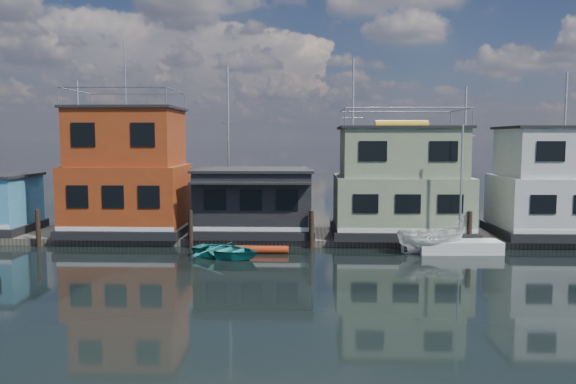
{
  "coord_description": "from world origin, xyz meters",
  "views": [
    {
      "loc": [
        2.79,
        -22.71,
        6.35
      ],
      "look_at": [
        1.55,
        12.0,
        3.0
      ],
      "focal_mm": 35.0,
      "sensor_mm": 36.0,
      "label": 1
    }
  ],
  "objects_px": {
    "houseboat_dark": "(255,201)",
    "houseboat_green": "(400,184)",
    "day_sailer": "(459,246)",
    "houseboat_white": "(565,184)",
    "motorboat": "(431,240)",
    "dinghy_teal": "(226,250)",
    "red_kayak": "(262,250)",
    "houseboat_red": "(128,174)"
  },
  "relations": [
    {
      "from": "houseboat_dark",
      "to": "houseboat_green",
      "type": "distance_m",
      "value": 9.07
    },
    {
      "from": "day_sailer",
      "to": "houseboat_white",
      "type": "bearing_deg",
      "value": 25.24
    },
    {
      "from": "motorboat",
      "to": "houseboat_dark",
      "type": "bearing_deg",
      "value": 62.6
    },
    {
      "from": "dinghy_teal",
      "to": "red_kayak",
      "type": "height_order",
      "value": "dinghy_teal"
    },
    {
      "from": "houseboat_dark",
      "to": "dinghy_teal",
      "type": "height_order",
      "value": "houseboat_dark"
    },
    {
      "from": "red_kayak",
      "to": "motorboat",
      "type": "bearing_deg",
      "value": 3.07
    },
    {
      "from": "houseboat_dark",
      "to": "motorboat",
      "type": "bearing_deg",
      "value": -21.46
    },
    {
      "from": "houseboat_dark",
      "to": "houseboat_green",
      "type": "bearing_deg",
      "value": 0.12
    },
    {
      "from": "red_kayak",
      "to": "day_sailer",
      "type": "distance_m",
      "value": 10.95
    },
    {
      "from": "houseboat_green",
      "to": "dinghy_teal",
      "type": "distance_m",
      "value": 11.87
    },
    {
      "from": "motorboat",
      "to": "red_kayak",
      "type": "distance_m",
      "value": 9.35
    },
    {
      "from": "houseboat_white",
      "to": "houseboat_red",
      "type": "bearing_deg",
      "value": -180.0
    },
    {
      "from": "red_kayak",
      "to": "day_sailer",
      "type": "height_order",
      "value": "day_sailer"
    },
    {
      "from": "houseboat_white",
      "to": "red_kayak",
      "type": "xyz_separation_m",
      "value": [
        -18.25,
        -4.3,
        -3.32
      ]
    },
    {
      "from": "houseboat_dark",
      "to": "red_kayak",
      "type": "height_order",
      "value": "houseboat_dark"
    },
    {
      "from": "houseboat_dark",
      "to": "red_kayak",
      "type": "relative_size",
      "value": 2.49
    },
    {
      "from": "motorboat",
      "to": "houseboat_green",
      "type": "bearing_deg",
      "value": 9.22
    },
    {
      "from": "houseboat_green",
      "to": "dinghy_teal",
      "type": "relative_size",
      "value": 2.16
    },
    {
      "from": "houseboat_dark",
      "to": "houseboat_white",
      "type": "xyz_separation_m",
      "value": [
        19.0,
        0.02,
        1.12
      ]
    },
    {
      "from": "dinghy_teal",
      "to": "day_sailer",
      "type": "bearing_deg",
      "value": -57.02
    },
    {
      "from": "houseboat_red",
      "to": "day_sailer",
      "type": "height_order",
      "value": "houseboat_red"
    },
    {
      "from": "dinghy_teal",
      "to": "motorboat",
      "type": "distance_m",
      "value": 11.23
    },
    {
      "from": "houseboat_dark",
      "to": "motorboat",
      "type": "height_order",
      "value": "houseboat_dark"
    },
    {
      "from": "houseboat_white",
      "to": "dinghy_teal",
      "type": "xyz_separation_m",
      "value": [
        -20.04,
        -5.5,
        -3.13
      ]
    },
    {
      "from": "red_kayak",
      "to": "dinghy_teal",
      "type": "bearing_deg",
      "value": -144.96
    },
    {
      "from": "houseboat_white",
      "to": "motorboat",
      "type": "height_order",
      "value": "houseboat_white"
    },
    {
      "from": "houseboat_dark",
      "to": "day_sailer",
      "type": "bearing_deg",
      "value": -17.92
    },
    {
      "from": "houseboat_dark",
      "to": "motorboat",
      "type": "distance_m",
      "value": 10.96
    },
    {
      "from": "houseboat_green",
      "to": "motorboat",
      "type": "distance_m",
      "value": 4.99
    },
    {
      "from": "red_kayak",
      "to": "day_sailer",
      "type": "xyz_separation_m",
      "value": [
        10.93,
        0.5,
        0.2
      ]
    },
    {
      "from": "dinghy_teal",
      "to": "motorboat",
      "type": "height_order",
      "value": "motorboat"
    },
    {
      "from": "houseboat_red",
      "to": "dinghy_teal",
      "type": "height_order",
      "value": "houseboat_red"
    },
    {
      "from": "day_sailer",
      "to": "motorboat",
      "type": "bearing_deg",
      "value": -175.65
    },
    {
      "from": "houseboat_red",
      "to": "houseboat_dark",
      "type": "xyz_separation_m",
      "value": [
        8.0,
        -0.02,
        -1.69
      ]
    },
    {
      "from": "dinghy_teal",
      "to": "red_kayak",
      "type": "distance_m",
      "value": 2.16
    },
    {
      "from": "houseboat_white",
      "to": "dinghy_teal",
      "type": "distance_m",
      "value": 21.02
    },
    {
      "from": "houseboat_white",
      "to": "day_sailer",
      "type": "distance_m",
      "value": 8.81
    },
    {
      "from": "houseboat_red",
      "to": "houseboat_dark",
      "type": "bearing_deg",
      "value": -0.14
    },
    {
      "from": "houseboat_green",
      "to": "day_sailer",
      "type": "xyz_separation_m",
      "value": [
        2.68,
        -3.8,
        -3.13
      ]
    },
    {
      "from": "dinghy_teal",
      "to": "motorboat",
      "type": "xyz_separation_m",
      "value": [
        11.12,
        1.52,
        0.34
      ]
    },
    {
      "from": "houseboat_dark",
      "to": "motorboat",
      "type": "relative_size",
      "value": 1.92
    },
    {
      "from": "dinghy_teal",
      "to": "houseboat_dark",
      "type": "bearing_deg",
      "value": 14.62
    }
  ]
}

